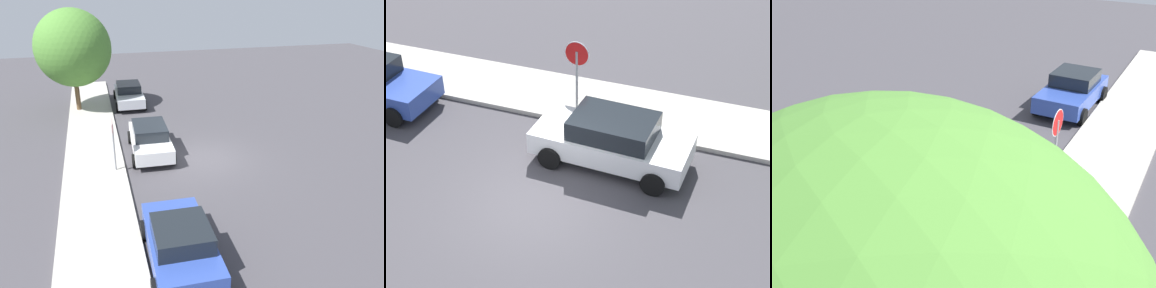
{
  "view_description": "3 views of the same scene",
  "coord_description": "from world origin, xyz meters",
  "views": [
    {
      "loc": [
        -15.3,
        4.66,
        7.64
      ],
      "look_at": [
        -0.11,
        0.58,
        0.85
      ],
      "focal_mm": 35.0,
      "sensor_mm": 36.0,
      "label": 1
    },
    {
      "loc": [
        4.93,
        -10.16,
        9.76
      ],
      "look_at": [
        0.77,
        1.07,
        1.29
      ],
      "focal_mm": 55.0,
      "sensor_mm": 36.0,
      "label": 2
    },
    {
      "loc": [
        11.05,
        7.46,
        7.51
      ],
      "look_at": [
        0.26,
        1.6,
        1.21
      ],
      "focal_mm": 45.0,
      "sensor_mm": 36.0,
      "label": 3
    }
  ],
  "objects": [
    {
      "name": "parked_car_white",
      "position": [
        1.29,
        2.3,
        0.75
      ],
      "size": [
        4.31,
        2.12,
        1.46
      ],
      "color": "white",
      "rests_on": "ground_plane"
    },
    {
      "name": "ground_plane",
      "position": [
        0.0,
        0.0,
        0.0
      ],
      "size": [
        60.0,
        60.0,
        0.0
      ],
      "primitive_type": "plane",
      "color": "#423F44"
    },
    {
      "name": "stop_sign",
      "position": [
        -0.39,
        4.09,
        1.74
      ],
      "size": [
        0.76,
        0.08,
        2.54
      ],
      "color": "gray",
      "rests_on": "ground_plane"
    },
    {
      "name": "sidewalk_curb",
      "position": [
        0.0,
        5.0,
        0.07
      ],
      "size": [
        32.0,
        2.63,
        0.14
      ],
      "primitive_type": "cube",
      "color": "#B2ADA3",
      "rests_on": "ground_plane"
    }
  ]
}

